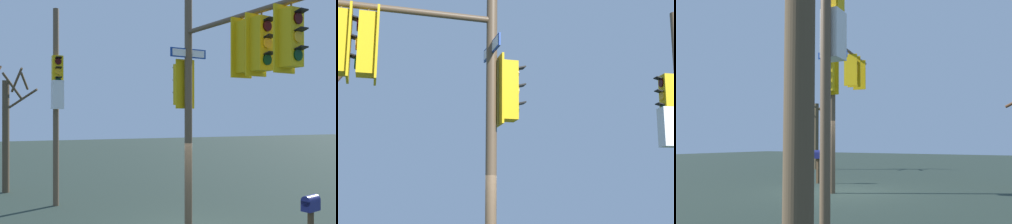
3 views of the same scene
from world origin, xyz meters
TOP-DOWN VIEW (x-y plane):
  - main_signal_pole_assembly at (-0.42, 0.89)m, footprint 3.15×4.91m

SIDE VIEW (x-z plane):
  - main_signal_pole_assembly at x=-0.42m, z-range 0.55..8.79m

